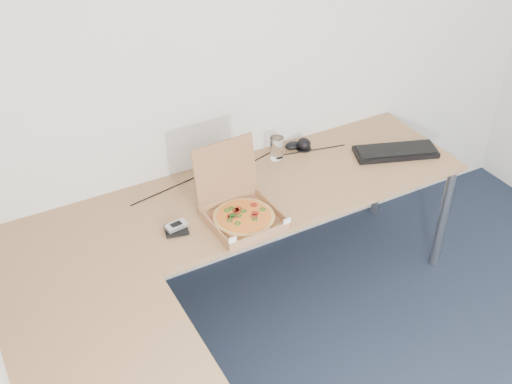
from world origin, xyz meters
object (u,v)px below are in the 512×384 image
desk (215,272)px  keyboard (396,152)px  wallet (176,230)px  drinking_glass (277,148)px  pizza_box (242,213)px

desk → keyboard: size_ratio=5.41×
desk → wallet: wallet is taller
keyboard → wallet: 1.35m
drinking_glass → wallet: drinking_glass is taller
desk → keyboard: 1.35m
desk → pizza_box: bearing=43.1°
pizza_box → keyboard: (1.04, 0.11, -0.03)m
pizza_box → wallet: (-0.32, 0.07, -0.03)m
drinking_glass → wallet: 0.82m
keyboard → wallet: size_ratio=4.28×
pizza_box → keyboard: 1.04m
pizza_box → drinking_glass: 0.59m
drinking_glass → keyboard: (0.61, -0.29, -0.05)m
desk → wallet: bearing=99.2°
wallet → drinking_glass: bearing=36.8°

